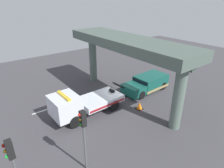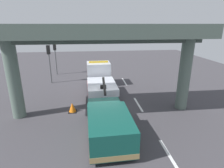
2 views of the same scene
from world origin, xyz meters
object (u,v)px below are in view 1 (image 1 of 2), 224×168
Objects in this scene: traffic_cone_orange at (140,106)px; traffic_light_far at (12,160)px; tow_truck_white at (81,103)px; towed_van_green at (147,84)px; traffic_light_near at (83,128)px.

traffic_light_far is at bearing 14.66° from traffic_cone_orange.
tow_truck_white is 1.86× the size of traffic_light_far.
towed_van_green is 4.05m from traffic_cone_orange.
traffic_light_near is 8.16m from traffic_cone_orange.
towed_van_green is 11.89m from traffic_light_near.
tow_truck_white is 1.39× the size of towed_van_green.
traffic_light_far is at bearing 0.00° from traffic_light_near.
towed_van_green is at bearing -154.38° from traffic_light_near.
traffic_light_far is (3.50, 0.00, -0.04)m from traffic_light_near.
traffic_light_far is at bearing 39.84° from tow_truck_white.
towed_van_green is 15.07m from traffic_light_far.
towed_van_green is at bearing -160.20° from traffic_light_far.
traffic_light_far reaches higher than tow_truck_white.
tow_truck_white is 5.89m from traffic_light_near.
traffic_cone_orange is at bearing -165.34° from traffic_light_far.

